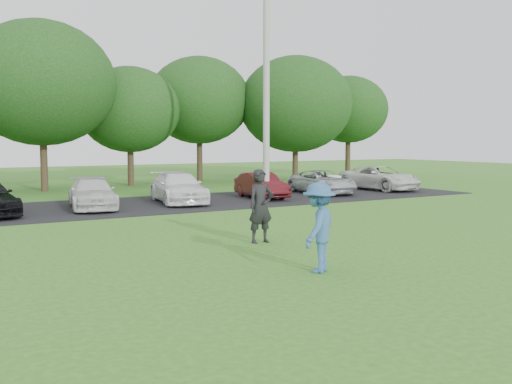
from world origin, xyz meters
The scene contains 7 objects.
ground centered at (0.00, 0.00, 0.00)m, with size 100.00×100.00×0.00m, color #2D6F1F.
parking_lot centered at (0.00, 13.00, 0.01)m, with size 32.00×6.50×0.03m, color black.
utility_pole centered at (5.57, 12.16, 5.15)m, with size 0.28×0.28×10.30m, color #AAAAA5.
frisbee_player centered at (-0.59, 0.02, 0.90)m, with size 1.33×1.22×1.95m.
camera_bystander centered at (0.08, 3.40, 0.94)m, with size 0.69×0.46×1.88m.
parked_cars centered at (1.44, 13.03, 0.62)m, with size 28.38×5.25×1.25m.
tree_row centered at (1.51, 22.76, 4.91)m, with size 42.39×9.85×8.64m.
Camera 1 is at (-7.30, -9.01, 2.62)m, focal length 40.00 mm.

